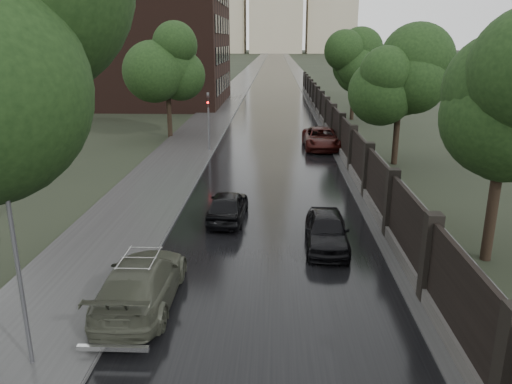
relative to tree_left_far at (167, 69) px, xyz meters
name	(u,v)px	position (x,y,z in m)	size (l,w,h in m)	color
road	(275,60)	(8.00, 160.00, -5.23)	(8.00, 420.00, 0.02)	black
sidewalk_left	(260,60)	(2.00, 160.00, -5.16)	(4.00, 420.00, 0.16)	#2D2D2D
verge_right	(290,60)	(13.50, 160.00, -5.20)	(3.00, 420.00, 0.08)	#2D2D2D
fence_right	(330,122)	(12.60, 2.01, -4.23)	(0.45, 75.72, 2.70)	#383533
tree_left_far	(167,69)	(0.00, 0.00, 0.00)	(4.25, 4.25, 7.39)	black
tree_right_a	(506,117)	(15.50, -22.00, -0.29)	(4.08, 4.08, 7.01)	black
tree_right_b	(401,82)	(15.50, -8.00, -0.29)	(4.08, 4.08, 7.01)	black
tree_right_c	(354,66)	(15.50, 10.00, -0.29)	(4.08, 4.08, 7.01)	black
lamp_post	(17,263)	(2.60, -28.50, -2.57)	(0.25, 0.12, 5.11)	#59595E
traffic_light	(208,117)	(3.70, -5.01, -2.84)	(0.16, 0.32, 4.00)	#59595E
brick_building	(119,16)	(-10.00, 22.00, 4.76)	(24.00, 18.00, 20.00)	black
volga_sedan	(141,282)	(4.40, -25.52, -4.53)	(1.98, 4.88, 1.42)	#434537
hatchback_left	(228,205)	(6.20, -18.39, -4.60)	(1.52, 3.78, 1.29)	black
car_right_near	(327,230)	(10.08, -21.11, -4.59)	(1.54, 3.84, 1.31)	black
car_right_far	(321,138)	(11.40, -3.58, -4.52)	(2.38, 5.16, 1.44)	black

